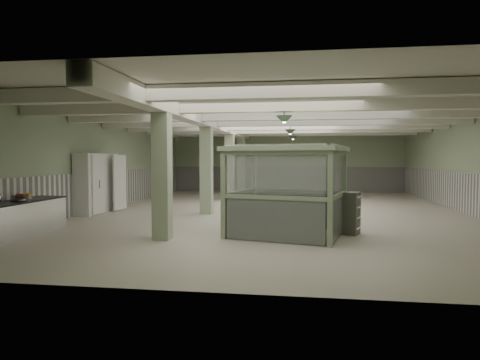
# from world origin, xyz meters

# --- Properties ---
(floor) EXTENTS (20.00, 20.00, 0.00)m
(floor) POSITION_xyz_m (0.00, 0.00, 0.00)
(floor) COLOR beige
(floor) RESTS_ON ground
(ceiling) EXTENTS (14.00, 20.00, 0.02)m
(ceiling) POSITION_xyz_m (0.00, 0.00, 3.60)
(ceiling) COLOR beige
(ceiling) RESTS_ON wall_back
(wall_back) EXTENTS (14.00, 0.02, 3.60)m
(wall_back) POSITION_xyz_m (0.00, 10.00, 1.80)
(wall_back) COLOR #8FA080
(wall_back) RESTS_ON floor
(wall_front) EXTENTS (14.00, 0.02, 3.60)m
(wall_front) POSITION_xyz_m (0.00, -10.00, 1.80)
(wall_front) COLOR #8FA080
(wall_front) RESTS_ON floor
(wall_left) EXTENTS (0.02, 20.00, 3.60)m
(wall_left) POSITION_xyz_m (-7.00, 0.00, 1.80)
(wall_left) COLOR #8FA080
(wall_left) RESTS_ON floor
(wall_right) EXTENTS (0.02, 20.00, 3.60)m
(wall_right) POSITION_xyz_m (7.00, 0.00, 1.80)
(wall_right) COLOR #8FA080
(wall_right) RESTS_ON floor
(wainscot_left) EXTENTS (0.05, 19.90, 1.50)m
(wainscot_left) POSITION_xyz_m (-6.97, 0.00, 0.75)
(wainscot_left) COLOR white
(wainscot_left) RESTS_ON floor
(wainscot_right) EXTENTS (0.05, 19.90, 1.50)m
(wainscot_right) POSITION_xyz_m (6.97, 0.00, 0.75)
(wainscot_right) COLOR white
(wainscot_right) RESTS_ON floor
(wainscot_back) EXTENTS (13.90, 0.05, 1.50)m
(wainscot_back) POSITION_xyz_m (0.00, 9.97, 0.75)
(wainscot_back) COLOR white
(wainscot_back) RESTS_ON floor
(girder) EXTENTS (0.45, 19.90, 0.40)m
(girder) POSITION_xyz_m (-2.50, 0.00, 3.38)
(girder) COLOR silver
(girder) RESTS_ON ceiling
(beam_a) EXTENTS (13.90, 0.35, 0.32)m
(beam_a) POSITION_xyz_m (0.00, -7.50, 3.42)
(beam_a) COLOR silver
(beam_a) RESTS_ON ceiling
(beam_b) EXTENTS (13.90, 0.35, 0.32)m
(beam_b) POSITION_xyz_m (0.00, -5.00, 3.42)
(beam_b) COLOR silver
(beam_b) RESTS_ON ceiling
(beam_c) EXTENTS (13.90, 0.35, 0.32)m
(beam_c) POSITION_xyz_m (0.00, -2.50, 3.42)
(beam_c) COLOR silver
(beam_c) RESTS_ON ceiling
(beam_d) EXTENTS (13.90, 0.35, 0.32)m
(beam_d) POSITION_xyz_m (0.00, 0.00, 3.42)
(beam_d) COLOR silver
(beam_d) RESTS_ON ceiling
(beam_e) EXTENTS (13.90, 0.35, 0.32)m
(beam_e) POSITION_xyz_m (0.00, 2.50, 3.42)
(beam_e) COLOR silver
(beam_e) RESTS_ON ceiling
(beam_f) EXTENTS (13.90, 0.35, 0.32)m
(beam_f) POSITION_xyz_m (0.00, 5.00, 3.42)
(beam_f) COLOR silver
(beam_f) RESTS_ON ceiling
(beam_g) EXTENTS (13.90, 0.35, 0.32)m
(beam_g) POSITION_xyz_m (0.00, 7.50, 3.42)
(beam_g) COLOR silver
(beam_g) RESTS_ON ceiling
(column_a) EXTENTS (0.42, 0.42, 3.60)m
(column_a) POSITION_xyz_m (-2.50, -6.00, 1.80)
(column_a) COLOR #A0B18F
(column_a) RESTS_ON floor
(column_b) EXTENTS (0.42, 0.42, 3.60)m
(column_b) POSITION_xyz_m (-2.50, -1.00, 1.80)
(column_b) COLOR #A0B18F
(column_b) RESTS_ON floor
(column_c) EXTENTS (0.42, 0.42, 3.60)m
(column_c) POSITION_xyz_m (-2.50, 4.00, 1.80)
(column_c) COLOR #A0B18F
(column_c) RESTS_ON floor
(column_d) EXTENTS (0.42, 0.42, 3.60)m
(column_d) POSITION_xyz_m (-2.50, 8.00, 1.80)
(column_d) COLOR #A0B18F
(column_d) RESTS_ON floor
(pendant_front) EXTENTS (0.44, 0.44, 0.22)m
(pendant_front) POSITION_xyz_m (0.50, -5.00, 3.05)
(pendant_front) COLOR #304031
(pendant_front) RESTS_ON ceiling
(pendant_mid) EXTENTS (0.44, 0.44, 0.22)m
(pendant_mid) POSITION_xyz_m (0.50, 0.50, 3.05)
(pendant_mid) COLOR #304031
(pendant_mid) RESTS_ON ceiling
(pendant_back) EXTENTS (0.44, 0.44, 0.22)m
(pendant_back) POSITION_xyz_m (0.50, 5.50, 3.05)
(pendant_back) COLOR #304031
(pendant_back) RESTS_ON ceiling
(veg_colander) EXTENTS (0.49, 0.49, 0.19)m
(veg_colander) POSITION_xyz_m (-6.47, -5.98, 1.00)
(veg_colander) COLOR #444449
(veg_colander) RESTS_ON prep_counter
(orange_bowl) EXTENTS (0.31, 0.31, 0.09)m
(orange_bowl) POSITION_xyz_m (-6.65, -5.36, 0.95)
(orange_bowl) COLOR #B2B2B7
(orange_bowl) RESTS_ON prep_counter
(walkin_cooler) EXTENTS (0.83, 2.44, 2.23)m
(walkin_cooler) POSITION_xyz_m (-6.62, -1.25, 1.12)
(walkin_cooler) COLOR white
(walkin_cooler) RESTS_ON floor
(guard_booth) EXTENTS (3.42, 3.09, 2.39)m
(guard_booth) POSITION_xyz_m (0.58, -4.95, 1.63)
(guard_booth) COLOR gray
(guard_booth) RESTS_ON floor
(filing_cabinet) EXTENTS (0.53, 0.62, 1.14)m
(filing_cabinet) POSITION_xyz_m (2.30, -4.56, 0.57)
(filing_cabinet) COLOR #545849
(filing_cabinet) RESTS_ON floor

